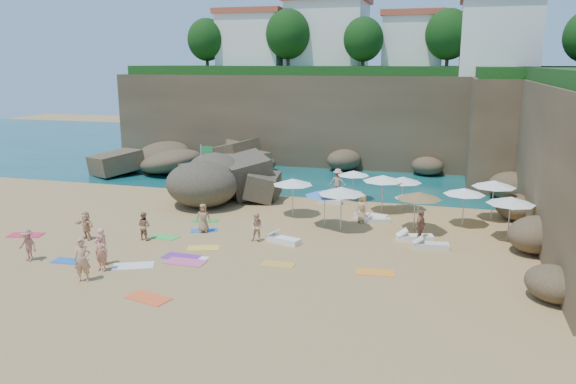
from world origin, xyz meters
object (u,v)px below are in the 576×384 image
(parasol_1, at_px, (403,180))
(person_stand_5, at_px, (265,191))
(person_stand_1, at_px, (144,226))
(person_stand_4, at_px, (362,208))
(person_stand_6, at_px, (101,247))
(rock_outcrop, at_px, (222,200))
(person_stand_2, at_px, (338,182))
(parasol_0, at_px, (353,173))
(flag_pole, at_px, (203,167))
(person_stand_3, at_px, (420,226))
(lounger_0, at_px, (377,220))
(person_stand_0, at_px, (82,260))
(parasol_2, at_px, (383,178))

(parasol_1, height_order, person_stand_5, parasol_1)
(person_stand_1, xyz_separation_m, person_stand_4, (10.54, 6.40, 0.11))
(parasol_1, bearing_deg, person_stand_6, -132.49)
(rock_outcrop, height_order, person_stand_5, person_stand_5)
(person_stand_6, bearing_deg, person_stand_4, 155.54)
(parasol_1, xyz_separation_m, person_stand_1, (-12.55, -9.71, -1.25))
(person_stand_1, distance_m, person_stand_2, 15.09)
(person_stand_4, height_order, person_stand_6, person_stand_6)
(parasol_0, distance_m, person_stand_4, 5.58)
(flag_pole, xyz_separation_m, person_stand_4, (10.51, -1.20, -1.69))
(person_stand_3, relative_size, person_stand_4, 1.01)
(person_stand_1, distance_m, person_stand_3, 14.41)
(parasol_0, distance_m, person_stand_2, 1.99)
(person_stand_1, relative_size, person_stand_3, 0.86)
(person_stand_3, bearing_deg, parasol_0, 51.58)
(rock_outcrop, bearing_deg, parasol_0, 16.34)
(lounger_0, distance_m, person_stand_5, 8.18)
(parasol_1, xyz_separation_m, person_stand_2, (-4.73, 3.20, -1.07))
(person_stand_1, height_order, person_stand_3, person_stand_3)
(lounger_0, relative_size, person_stand_4, 0.90)
(rock_outcrop, distance_m, parasol_1, 12.18)
(rock_outcrop, relative_size, person_stand_1, 5.04)
(parasol_1, distance_m, person_stand_0, 19.74)
(person_stand_3, bearing_deg, person_stand_6, 138.84)
(person_stand_3, distance_m, person_stand_5, 11.84)
(lounger_0, relative_size, person_stand_0, 0.80)
(parasol_2, distance_m, person_stand_6, 17.25)
(rock_outcrop, height_order, lounger_0, rock_outcrop)
(flag_pole, xyz_separation_m, person_stand_6, (0.04, -11.51, -1.67))
(parasol_1, relative_size, person_stand_6, 1.31)
(parasol_2, distance_m, lounger_0, 3.15)
(person_stand_3, relative_size, person_stand_5, 1.04)
(person_stand_1, relative_size, person_stand_5, 0.90)
(person_stand_1, bearing_deg, flag_pole, -80.89)
(person_stand_2, distance_m, person_stand_5, 5.54)
(flag_pole, distance_m, parasol_1, 12.71)
(parasol_1, distance_m, person_stand_2, 5.81)
(parasol_2, distance_m, person_stand_5, 7.83)
(lounger_0, height_order, person_stand_1, person_stand_1)
(person_stand_4, bearing_deg, person_stand_1, -104.55)
(person_stand_0, bearing_deg, parasol_2, 33.46)
(rock_outcrop, bearing_deg, person_stand_2, 27.08)
(lounger_0, xyz_separation_m, person_stand_1, (-11.38, -6.65, 0.63))
(flag_pole, height_order, lounger_0, flag_pole)
(parasol_2, bearing_deg, parasol_1, 28.79)
(parasol_1, relative_size, person_stand_5, 1.38)
(parasol_1, bearing_deg, person_stand_4, -121.29)
(flag_pole, distance_m, person_stand_1, 7.81)
(person_stand_3, bearing_deg, person_stand_5, 81.68)
(parasol_0, xyz_separation_m, person_stand_6, (-9.03, -15.61, -0.98))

